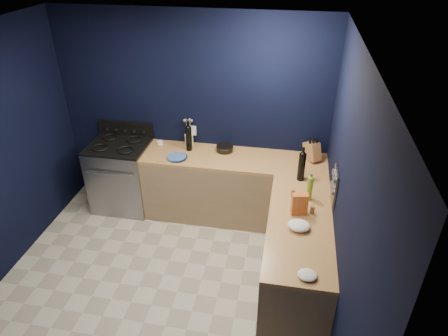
% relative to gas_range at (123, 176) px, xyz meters
% --- Properties ---
extents(floor, '(3.50, 3.50, 0.02)m').
position_rel_gas_range_xyz_m(floor, '(0.93, -1.42, -0.47)').
color(floor, '#B5B09F').
rests_on(floor, ground).
extents(ceiling, '(3.50, 3.50, 0.02)m').
position_rel_gas_range_xyz_m(ceiling, '(0.93, -1.42, 2.15)').
color(ceiling, silver).
rests_on(ceiling, ground).
extents(wall_back, '(3.50, 0.02, 2.60)m').
position_rel_gas_range_xyz_m(wall_back, '(0.93, 0.34, 0.84)').
color(wall_back, black).
rests_on(wall_back, ground).
extents(wall_right, '(0.02, 3.50, 2.60)m').
position_rel_gas_range_xyz_m(wall_right, '(2.69, -1.42, 0.84)').
color(wall_right, black).
rests_on(wall_right, ground).
extents(cab_back, '(2.30, 0.63, 0.86)m').
position_rel_gas_range_xyz_m(cab_back, '(1.53, 0.02, -0.03)').
color(cab_back, '#8F7351').
rests_on(cab_back, floor).
extents(top_back, '(2.30, 0.63, 0.04)m').
position_rel_gas_range_xyz_m(top_back, '(1.53, 0.02, 0.42)').
color(top_back, brown).
rests_on(top_back, cab_back).
extents(cab_right, '(0.63, 1.67, 0.86)m').
position_rel_gas_range_xyz_m(cab_right, '(2.37, -1.13, -0.03)').
color(cab_right, '#8F7351').
rests_on(cab_right, floor).
extents(top_right, '(0.63, 1.67, 0.04)m').
position_rel_gas_range_xyz_m(top_right, '(2.37, -1.13, 0.42)').
color(top_right, brown).
rests_on(top_right, cab_right).
extents(gas_range, '(0.76, 0.66, 0.92)m').
position_rel_gas_range_xyz_m(gas_range, '(0.00, 0.00, 0.00)').
color(gas_range, gray).
rests_on(gas_range, floor).
extents(oven_door, '(0.59, 0.02, 0.42)m').
position_rel_gas_range_xyz_m(oven_door, '(0.00, -0.32, -0.01)').
color(oven_door, black).
rests_on(oven_door, gas_range).
extents(cooktop, '(0.76, 0.66, 0.03)m').
position_rel_gas_range_xyz_m(cooktop, '(0.00, 0.00, 0.48)').
color(cooktop, black).
rests_on(cooktop, gas_range).
extents(backguard, '(0.76, 0.06, 0.20)m').
position_rel_gas_range_xyz_m(backguard, '(0.00, 0.30, 0.58)').
color(backguard, black).
rests_on(backguard, gas_range).
extents(spice_panel, '(0.02, 0.28, 0.38)m').
position_rel_gas_range_xyz_m(spice_panel, '(2.67, -0.87, 0.72)').
color(spice_panel, gray).
rests_on(spice_panel, wall_right).
extents(wall_outlet, '(0.09, 0.02, 0.13)m').
position_rel_gas_range_xyz_m(wall_outlet, '(0.93, 0.32, 0.62)').
color(wall_outlet, white).
rests_on(wall_outlet, wall_back).
extents(plate_stack, '(0.30, 0.30, 0.03)m').
position_rel_gas_range_xyz_m(plate_stack, '(0.83, -0.13, 0.46)').
color(plate_stack, '#2B5C91').
rests_on(plate_stack, top_back).
extents(ramekin, '(0.09, 0.09, 0.03)m').
position_rel_gas_range_xyz_m(ramekin, '(0.50, 0.21, 0.46)').
color(ramekin, white).
rests_on(ramekin, top_back).
extents(utensil_crock, '(0.14, 0.14, 0.14)m').
position_rel_gas_range_xyz_m(utensil_crock, '(0.89, 0.27, 0.51)').
color(utensil_crock, beige).
rests_on(utensil_crock, top_back).
extents(wine_bottle_back, '(0.08, 0.08, 0.32)m').
position_rel_gas_range_xyz_m(wine_bottle_back, '(0.93, 0.12, 0.60)').
color(wine_bottle_back, black).
rests_on(wine_bottle_back, top_back).
extents(lemon_basket, '(0.27, 0.27, 0.08)m').
position_rel_gas_range_xyz_m(lemon_basket, '(1.38, 0.16, 0.48)').
color(lemon_basket, black).
rests_on(lemon_basket, top_back).
extents(knife_block, '(0.25, 0.29, 0.28)m').
position_rel_gas_range_xyz_m(knife_block, '(2.48, 0.14, 0.55)').
color(knife_block, brown).
rests_on(knife_block, top_back).
extents(wine_bottle_right, '(0.10, 0.10, 0.33)m').
position_rel_gas_range_xyz_m(wine_bottle_right, '(2.35, -0.35, 0.60)').
color(wine_bottle_right, black).
rests_on(wine_bottle_right, top_right).
extents(oil_bottle, '(0.08, 0.08, 0.27)m').
position_rel_gas_range_xyz_m(oil_bottle, '(2.44, -0.72, 0.58)').
color(oil_bottle, '#7EAD2B').
rests_on(oil_bottle, top_right).
extents(spice_jar_near, '(0.05, 0.05, 0.09)m').
position_rel_gas_range_xyz_m(spice_jar_near, '(2.28, -0.71, 0.48)').
color(spice_jar_near, olive).
rests_on(spice_jar_near, top_right).
extents(spice_jar_far, '(0.04, 0.04, 0.08)m').
position_rel_gas_range_xyz_m(spice_jar_far, '(2.48, -0.97, 0.48)').
color(spice_jar_far, olive).
rests_on(spice_jar_far, top_right).
extents(crouton_bag, '(0.17, 0.10, 0.23)m').
position_rel_gas_range_xyz_m(crouton_bag, '(2.34, -1.00, 0.56)').
color(crouton_bag, red).
rests_on(crouton_bag, top_right).
extents(towel_front, '(0.26, 0.24, 0.08)m').
position_rel_gas_range_xyz_m(towel_front, '(2.35, -1.23, 0.48)').
color(towel_front, white).
rests_on(towel_front, top_right).
extents(towel_end, '(0.18, 0.17, 0.05)m').
position_rel_gas_range_xyz_m(towel_end, '(2.43, -1.84, 0.46)').
color(towel_end, white).
rests_on(towel_end, top_right).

